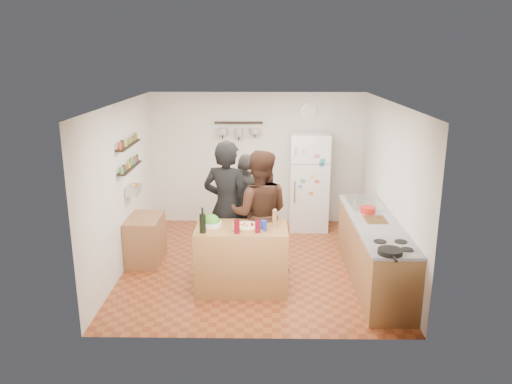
{
  "coord_description": "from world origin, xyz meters",
  "views": [
    {
      "loc": [
        0.11,
        -7.21,
        3.19
      ],
      "look_at": [
        0.0,
        0.1,
        1.15
      ],
      "focal_mm": 35.0,
      "sensor_mm": 36.0,
      "label": 1
    }
  ],
  "objects_px": {
    "salt_canister": "(264,225)",
    "counter_run": "(374,252)",
    "prep_island": "(242,258)",
    "wall_clock": "(309,111)",
    "wine_bottle": "(203,223)",
    "person_back": "(247,207)",
    "red_bowl": "(368,210)",
    "person_center": "(259,214)",
    "salad_bowl": "(211,224)",
    "pepper_mill": "(275,219)",
    "side_table": "(145,239)",
    "person_left": "(227,208)",
    "skillet": "(390,252)",
    "fridge": "(309,181)"
  },
  "relations": [
    {
      "from": "prep_island",
      "to": "wall_clock",
      "type": "xyz_separation_m",
      "value": [
        1.13,
        2.9,
        1.69
      ]
    },
    {
      "from": "wine_bottle",
      "to": "side_table",
      "type": "bearing_deg",
      "value": 132.51
    },
    {
      "from": "side_table",
      "to": "wall_clock",
      "type": "bearing_deg",
      "value": 36.17
    },
    {
      "from": "prep_island",
      "to": "red_bowl",
      "type": "bearing_deg",
      "value": 18.74
    },
    {
      "from": "prep_island",
      "to": "pepper_mill",
      "type": "xyz_separation_m",
      "value": [
        0.45,
        0.05,
        0.55
      ]
    },
    {
      "from": "pepper_mill",
      "to": "fridge",
      "type": "bearing_deg",
      "value": 74.85
    },
    {
      "from": "salad_bowl",
      "to": "pepper_mill",
      "type": "relative_size",
      "value": 1.49
    },
    {
      "from": "person_center",
      "to": "red_bowl",
      "type": "relative_size",
      "value": 8.49
    },
    {
      "from": "skillet",
      "to": "red_bowl",
      "type": "relative_size",
      "value": 1.31
    },
    {
      "from": "side_table",
      "to": "skillet",
      "type": "bearing_deg",
      "value": -29.21
    },
    {
      "from": "person_back",
      "to": "red_bowl",
      "type": "xyz_separation_m",
      "value": [
        1.8,
        -0.48,
        0.12
      ]
    },
    {
      "from": "wine_bottle",
      "to": "fridge",
      "type": "relative_size",
      "value": 0.14
    },
    {
      "from": "red_bowl",
      "to": "person_left",
      "type": "bearing_deg",
      "value": -179.15
    },
    {
      "from": "pepper_mill",
      "to": "person_left",
      "type": "relative_size",
      "value": 0.1
    },
    {
      "from": "pepper_mill",
      "to": "skillet",
      "type": "xyz_separation_m",
      "value": [
        1.33,
        -0.98,
        -0.06
      ]
    },
    {
      "from": "salt_canister",
      "to": "person_center",
      "type": "relative_size",
      "value": 0.07
    },
    {
      "from": "salad_bowl",
      "to": "wall_clock",
      "type": "distance_m",
      "value": 3.46
    },
    {
      "from": "red_bowl",
      "to": "skillet",
      "type": "bearing_deg",
      "value": -91.84
    },
    {
      "from": "wine_bottle",
      "to": "red_bowl",
      "type": "bearing_deg",
      "value": 19.84
    },
    {
      "from": "wine_bottle",
      "to": "side_table",
      "type": "relative_size",
      "value": 0.32
    },
    {
      "from": "person_left",
      "to": "side_table",
      "type": "bearing_deg",
      "value": 2.95
    },
    {
      "from": "salad_bowl",
      "to": "counter_run",
      "type": "xyz_separation_m",
      "value": [
        2.3,
        0.22,
        -0.49
      ]
    },
    {
      "from": "skillet",
      "to": "person_center",
      "type": "bearing_deg",
      "value": 137.09
    },
    {
      "from": "wall_clock",
      "to": "person_center",
      "type": "bearing_deg",
      "value": -110.56
    },
    {
      "from": "salt_canister",
      "to": "counter_run",
      "type": "height_order",
      "value": "salt_canister"
    },
    {
      "from": "person_back",
      "to": "person_left",
      "type": "bearing_deg",
      "value": 86.01
    },
    {
      "from": "salt_canister",
      "to": "counter_run",
      "type": "relative_size",
      "value": 0.05
    },
    {
      "from": "salt_canister",
      "to": "person_left",
      "type": "distance_m",
      "value": 0.89
    },
    {
      "from": "person_center",
      "to": "side_table",
      "type": "relative_size",
      "value": 2.34
    },
    {
      "from": "prep_island",
      "to": "wall_clock",
      "type": "bearing_deg",
      "value": 68.67
    },
    {
      "from": "person_center",
      "to": "counter_run",
      "type": "relative_size",
      "value": 0.71
    },
    {
      "from": "wine_bottle",
      "to": "wall_clock",
      "type": "distance_m",
      "value": 3.69
    },
    {
      "from": "pepper_mill",
      "to": "red_bowl",
      "type": "distance_m",
      "value": 1.5
    },
    {
      "from": "person_left",
      "to": "counter_run",
      "type": "bearing_deg",
      "value": -171.11
    },
    {
      "from": "person_back",
      "to": "skillet",
      "type": "relative_size",
      "value": 5.84
    },
    {
      "from": "wine_bottle",
      "to": "person_center",
      "type": "bearing_deg",
      "value": 44.65
    },
    {
      "from": "person_center",
      "to": "wall_clock",
      "type": "relative_size",
      "value": 6.25
    },
    {
      "from": "person_center",
      "to": "red_bowl",
      "type": "xyz_separation_m",
      "value": [
        1.6,
        0.12,
        0.03
      ]
    },
    {
      "from": "red_bowl",
      "to": "person_center",
      "type": "bearing_deg",
      "value": -175.83
    },
    {
      "from": "pepper_mill",
      "to": "salt_canister",
      "type": "distance_m",
      "value": 0.23
    },
    {
      "from": "person_center",
      "to": "skillet",
      "type": "height_order",
      "value": "person_center"
    },
    {
      "from": "prep_island",
      "to": "person_left",
      "type": "relative_size",
      "value": 0.62
    },
    {
      "from": "person_left",
      "to": "salt_canister",
      "type": "bearing_deg",
      "value": 144.55
    },
    {
      "from": "salt_canister",
      "to": "person_left",
      "type": "bearing_deg",
      "value": 127.05
    },
    {
      "from": "counter_run",
      "to": "side_table",
      "type": "distance_m",
      "value": 3.5
    },
    {
      "from": "salt_canister",
      "to": "side_table",
      "type": "bearing_deg",
      "value": 150.44
    },
    {
      "from": "wall_clock",
      "to": "side_table",
      "type": "bearing_deg",
      "value": -143.83
    },
    {
      "from": "wine_bottle",
      "to": "salt_canister",
      "type": "height_order",
      "value": "wine_bottle"
    },
    {
      "from": "skillet",
      "to": "side_table",
      "type": "xyz_separation_m",
      "value": [
        -3.34,
        1.87,
        -0.58
      ]
    },
    {
      "from": "person_left",
      "to": "red_bowl",
      "type": "bearing_deg",
      "value": -161.65
    }
  ]
}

